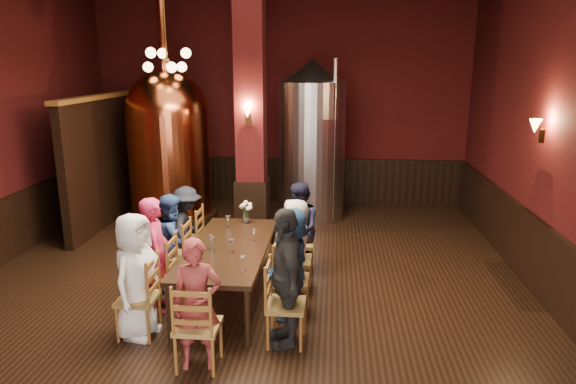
# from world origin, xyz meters

# --- Properties ---
(room) EXTENTS (10.00, 10.02, 4.50)m
(room) POSITION_xyz_m (0.00, 0.00, 2.25)
(room) COLOR black
(room) RESTS_ON ground
(wainscot_right) EXTENTS (0.08, 9.90, 1.00)m
(wainscot_right) POSITION_xyz_m (3.96, 0.00, 0.50)
(wainscot_right) COLOR black
(wainscot_right) RESTS_ON ground
(wainscot_back) EXTENTS (7.90, 0.08, 1.00)m
(wainscot_back) POSITION_xyz_m (0.00, 4.96, 0.50)
(wainscot_back) COLOR black
(wainscot_back) RESTS_ON ground
(column) EXTENTS (0.58, 0.58, 4.50)m
(column) POSITION_xyz_m (-0.30, 2.80, 2.25)
(column) COLOR #410E0E
(column) RESTS_ON ground
(partition) EXTENTS (0.22, 3.50, 2.40)m
(partition) POSITION_xyz_m (-3.20, 3.20, 1.20)
(partition) COLOR black
(partition) RESTS_ON ground
(pendant_cluster) EXTENTS (0.90, 0.90, 1.70)m
(pendant_cluster) POSITION_xyz_m (-1.80, 2.90, 3.10)
(pendant_cluster) COLOR #A57226
(pendant_cluster) RESTS_ON room
(sconce_wall) EXTENTS (0.20, 0.20, 0.36)m
(sconce_wall) POSITION_xyz_m (3.90, 0.80, 2.20)
(sconce_wall) COLOR black
(sconce_wall) RESTS_ON room
(sconce_column) EXTENTS (0.20, 0.20, 0.36)m
(sconce_column) POSITION_xyz_m (-0.30, 2.50, 2.20)
(sconce_column) COLOR black
(sconce_column) RESTS_ON column
(dining_table) EXTENTS (1.01, 2.41, 0.75)m
(dining_table) POSITION_xyz_m (-0.17, -0.03, 0.69)
(dining_table) COLOR black
(dining_table) RESTS_ON ground
(chair_0) EXTENTS (0.46, 0.46, 0.92)m
(chair_0) POSITION_xyz_m (-1.02, -1.02, 0.46)
(chair_0) COLOR #915E24
(chair_0) RESTS_ON ground
(person_0) EXTENTS (0.61, 0.80, 1.46)m
(person_0) POSITION_xyz_m (-1.02, -1.02, 0.73)
(person_0) COLOR white
(person_0) RESTS_ON ground
(chair_1) EXTENTS (0.46, 0.46, 0.92)m
(chair_1) POSITION_xyz_m (-1.02, -0.35, 0.46)
(chair_1) COLOR #915E24
(chair_1) RESTS_ON ground
(person_1) EXTENTS (0.50, 0.62, 1.47)m
(person_1) POSITION_xyz_m (-1.02, -0.35, 0.73)
(person_1) COLOR #CB2251
(person_1) RESTS_ON ground
(chair_2) EXTENTS (0.46, 0.46, 0.92)m
(chair_2) POSITION_xyz_m (-1.01, 0.31, 0.46)
(chair_2) COLOR #915E24
(chair_2) RESTS_ON ground
(person_2) EXTENTS (0.45, 0.70, 1.34)m
(person_2) POSITION_xyz_m (-1.01, 0.31, 0.67)
(person_2) COLOR navy
(person_2) RESTS_ON ground
(chair_3) EXTENTS (0.46, 0.46, 0.92)m
(chair_3) POSITION_xyz_m (-1.01, 0.98, 0.46)
(chair_3) COLOR #915E24
(chair_3) RESTS_ON ground
(person_3) EXTENTS (0.57, 0.88, 1.28)m
(person_3) POSITION_xyz_m (-1.01, 0.98, 0.64)
(person_3) COLOR black
(person_3) RESTS_ON ground
(chair_4) EXTENTS (0.46, 0.46, 0.92)m
(chair_4) POSITION_xyz_m (0.68, -1.03, 0.46)
(chair_4) COLOR #915E24
(chair_4) RESTS_ON ground
(person_4) EXTENTS (0.61, 0.99, 1.58)m
(person_4) POSITION_xyz_m (0.68, -1.03, 0.79)
(person_4) COLOR black
(person_4) RESTS_ON ground
(chair_5) EXTENTS (0.46, 0.46, 0.92)m
(chair_5) POSITION_xyz_m (0.68, -0.36, 0.46)
(chair_5) COLOR #915E24
(chair_5) RESTS_ON ground
(person_5) EXTENTS (0.53, 1.32, 1.39)m
(person_5) POSITION_xyz_m (0.68, -0.36, 0.70)
(person_5) COLOR #305E91
(person_5) RESTS_ON ground
(chair_6) EXTENTS (0.46, 0.46, 0.92)m
(chair_6) POSITION_xyz_m (0.69, 0.30, 0.46)
(chair_6) COLOR #915E24
(chair_6) RESTS_ON ground
(person_6) EXTENTS (0.47, 0.68, 1.31)m
(person_6) POSITION_xyz_m (0.69, 0.30, 0.65)
(person_6) COLOR beige
(person_6) RESTS_ON ground
(chair_7) EXTENTS (0.46, 0.46, 0.92)m
(chair_7) POSITION_xyz_m (0.69, 0.97, 0.46)
(chair_7) COLOR #915E24
(chair_7) RESTS_ON ground
(person_7) EXTENTS (0.53, 0.74, 1.38)m
(person_7) POSITION_xyz_m (0.69, 0.97, 0.69)
(person_7) COLOR black
(person_7) RESTS_ON ground
(chair_8) EXTENTS (0.46, 0.46, 0.92)m
(chair_8) POSITION_xyz_m (-0.18, -1.58, 0.46)
(chair_8) COLOR #915E24
(chair_8) RESTS_ON ground
(person_8) EXTENTS (0.56, 0.43, 1.38)m
(person_8) POSITION_xyz_m (-0.18, -1.58, 0.69)
(person_8) COLOR maroon
(person_8) RESTS_ON ground
(copper_kettle) EXTENTS (2.03, 2.03, 4.15)m
(copper_kettle) POSITION_xyz_m (-1.99, 3.34, 1.51)
(copper_kettle) COLOR black
(copper_kettle) RESTS_ON ground
(steel_vessel) EXTENTS (1.70, 1.70, 3.13)m
(steel_vessel) POSITION_xyz_m (0.74, 3.82, 1.57)
(steel_vessel) COLOR #B2B2B7
(steel_vessel) RESTS_ON ground
(rose_vase) EXTENTS (0.20, 0.20, 0.33)m
(rose_vase) POSITION_xyz_m (-0.10, 0.97, 0.97)
(rose_vase) COLOR white
(rose_vase) RESTS_ON dining_table
(wine_glass_0) EXTENTS (0.07, 0.07, 0.17)m
(wine_glass_0) POSITION_xyz_m (0.14, 0.18, 0.83)
(wine_glass_0) COLOR white
(wine_glass_0) RESTS_ON dining_table
(wine_glass_1) EXTENTS (0.07, 0.07, 0.17)m
(wine_glass_1) POSITION_xyz_m (-0.38, -0.12, 0.83)
(wine_glass_1) COLOR white
(wine_glass_1) RESTS_ON dining_table
(wine_glass_2) EXTENTS (0.07, 0.07, 0.17)m
(wine_glass_2) POSITION_xyz_m (-0.33, 0.75, 0.83)
(wine_glass_2) COLOR white
(wine_glass_2) RESTS_ON dining_table
(wine_glass_3) EXTENTS (0.07, 0.07, 0.17)m
(wine_glass_3) POSITION_xyz_m (-0.08, -0.24, 0.83)
(wine_glass_3) COLOR white
(wine_glass_3) RESTS_ON dining_table
(wine_glass_4) EXTENTS (0.07, 0.07, 0.17)m
(wine_glass_4) POSITION_xyz_m (0.16, -0.80, 0.83)
(wine_glass_4) COLOR white
(wine_glass_4) RESTS_ON dining_table
(wine_glass_5) EXTENTS (0.07, 0.07, 0.17)m
(wine_glass_5) POSITION_xyz_m (-0.33, -0.21, 0.83)
(wine_glass_5) COLOR white
(wine_glass_5) RESTS_ON dining_table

